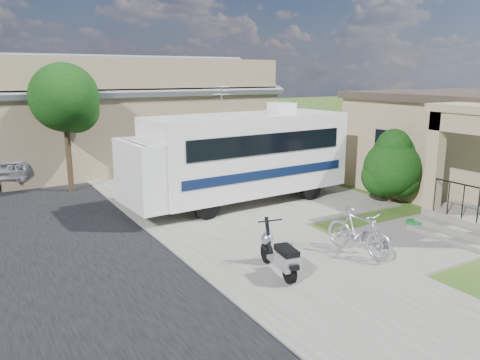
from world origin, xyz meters
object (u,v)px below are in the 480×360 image
shrub (392,166)px  scooter (280,256)px  pickup_truck (0,158)px  garden_hose (414,225)px  bicycle (358,234)px  motorhome (240,154)px

shrub → scooter: shrub is taller
shrub → pickup_truck: (-10.71, 10.86, -0.46)m
garden_hose → bicycle: bearing=-166.2°
bicycle → pickup_truck: (-6.45, 13.73, 0.26)m
pickup_truck → shrub: bearing=144.8°
scooter → motorhome: bearing=77.7°
scooter → pickup_truck: pickup_truck is taller
scooter → garden_hose: (5.01, 0.69, -0.38)m
bicycle → scooter: bearing=171.8°
motorhome → bicycle: motorhome is taller
bicycle → pickup_truck: size_ratio=0.31×
shrub → bicycle: (-4.27, -2.88, -0.72)m
shrub → scooter: 7.14m
motorhome → scooter: (-2.21, -5.39, -1.16)m
shrub → garden_hose: size_ratio=5.84×
shrub → pickup_truck: bearing=134.6°
shrub → garden_hose: bearing=-124.0°
shrub → motorhome: bearing=149.6°
pickup_truck → motorhome: bearing=137.8°
shrub → bicycle: bearing=-146.0°
pickup_truck → garden_hose: size_ratio=13.70×
motorhome → bicycle: (0.02, -5.39, -1.09)m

